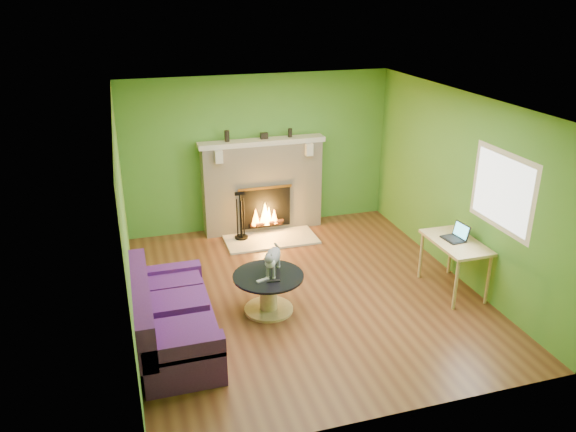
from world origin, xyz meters
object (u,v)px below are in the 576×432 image
sofa (171,319)px  desk (456,247)px  cat (273,259)px  coffee_table (268,290)px

sofa → desk: 3.83m
desk → sofa: bearing=-177.4°
desk → cat: 2.48m
sofa → desk: size_ratio=1.87×
desk → coffee_table: bearing=175.4°
sofa → cat: cat is taller
sofa → coffee_table: sofa is taller
coffee_table → desk: bearing=-4.6°
desk → cat: bearing=174.1°
cat → desk: bearing=21.5°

